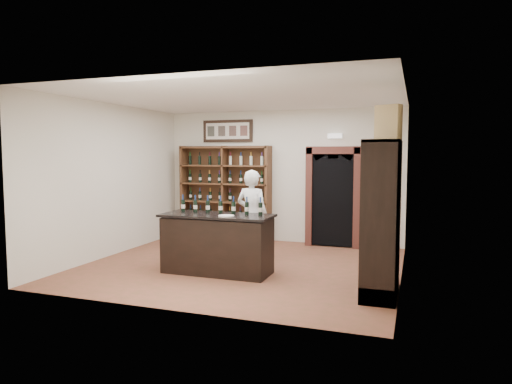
{
  "coord_description": "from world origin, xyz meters",
  "views": [
    {
      "loc": [
        2.94,
        -7.53,
        2.01
      ],
      "look_at": [
        0.18,
        0.3,
        1.32
      ],
      "focal_mm": 32.0,
      "sensor_mm": 36.0,
      "label": 1
    }
  ],
  "objects_px": {
    "counter_bottle_0": "(183,205)",
    "wine_shelf": "(226,193)",
    "wine_crate": "(388,123)",
    "shopkeeper": "(252,216)",
    "side_cabinet": "(384,242)",
    "tasting_counter": "(217,244)"
  },
  "relations": [
    {
      "from": "counter_bottle_0",
      "to": "wine_shelf",
      "type": "bearing_deg",
      "value": 97.77
    },
    {
      "from": "counter_bottle_0",
      "to": "wine_crate",
      "type": "bearing_deg",
      "value": -0.77
    },
    {
      "from": "counter_bottle_0",
      "to": "shopkeeper",
      "type": "relative_size",
      "value": 0.17
    },
    {
      "from": "counter_bottle_0",
      "to": "side_cabinet",
      "type": "relative_size",
      "value": 0.14
    },
    {
      "from": "wine_shelf",
      "to": "wine_crate",
      "type": "xyz_separation_m",
      "value": [
        3.83,
        -2.83,
        1.36
      ]
    },
    {
      "from": "wine_shelf",
      "to": "shopkeeper",
      "type": "height_order",
      "value": "wine_shelf"
    },
    {
      "from": "tasting_counter",
      "to": "wine_shelf",
      "type": "bearing_deg",
      "value": 110.56
    },
    {
      "from": "counter_bottle_0",
      "to": "side_cabinet",
      "type": "height_order",
      "value": "side_cabinet"
    },
    {
      "from": "counter_bottle_0",
      "to": "shopkeeper",
      "type": "xyz_separation_m",
      "value": [
        0.98,
        0.88,
        -0.25
      ]
    },
    {
      "from": "shopkeeper",
      "to": "wine_crate",
      "type": "bearing_deg",
      "value": 166.93
    },
    {
      "from": "counter_bottle_0",
      "to": "side_cabinet",
      "type": "bearing_deg",
      "value": -7.39
    },
    {
      "from": "tasting_counter",
      "to": "side_cabinet",
      "type": "height_order",
      "value": "side_cabinet"
    },
    {
      "from": "side_cabinet",
      "to": "wine_crate",
      "type": "xyz_separation_m",
      "value": [
        0.0,
        0.4,
        1.71
      ]
    },
    {
      "from": "tasting_counter",
      "to": "wine_crate",
      "type": "bearing_deg",
      "value": 2.1
    },
    {
      "from": "shopkeeper",
      "to": "wine_crate",
      "type": "height_order",
      "value": "wine_crate"
    },
    {
      "from": "side_cabinet",
      "to": "shopkeeper",
      "type": "height_order",
      "value": "side_cabinet"
    },
    {
      "from": "tasting_counter",
      "to": "counter_bottle_0",
      "type": "xyz_separation_m",
      "value": [
        -0.72,
        0.15,
        0.61
      ]
    },
    {
      "from": "counter_bottle_0",
      "to": "shopkeeper",
      "type": "distance_m",
      "value": 1.34
    },
    {
      "from": "wine_shelf",
      "to": "wine_crate",
      "type": "height_order",
      "value": "wine_crate"
    },
    {
      "from": "tasting_counter",
      "to": "counter_bottle_0",
      "type": "height_order",
      "value": "counter_bottle_0"
    },
    {
      "from": "wine_crate",
      "to": "counter_bottle_0",
      "type": "bearing_deg",
      "value": -155.91
    },
    {
      "from": "side_cabinet",
      "to": "wine_shelf",
      "type": "bearing_deg",
      "value": 139.79
    }
  ]
}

